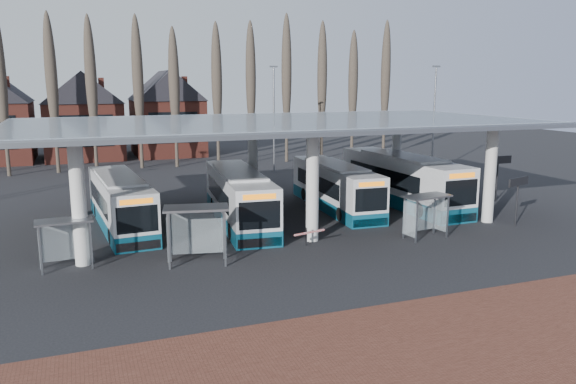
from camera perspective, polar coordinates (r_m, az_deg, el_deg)
name	(u,v)px	position (r m, az deg, el deg)	size (l,w,h in m)	color
ground	(331,253)	(29.18, 4.39, -6.19)	(140.00, 140.00, 0.00)	black
brick_strip	(490,357)	(19.76, 19.84, -15.53)	(70.00, 10.00, 0.03)	brown
station_canopy	(278,130)	(35.39, -0.99, 6.28)	(32.00, 16.00, 6.34)	silver
poplar_row	(196,81)	(59.40, -9.32, 11.07)	(45.10, 1.10, 14.50)	#473D33
townhouse_row	(37,107)	(69.36, -24.11, 7.90)	(36.80, 10.30, 12.25)	brown
lamp_post_b	(274,117)	(54.34, -1.44, 7.59)	(0.80, 0.16, 10.17)	slate
lamp_post_c	(434,118)	(55.42, 14.60, 7.31)	(0.80, 0.16, 10.17)	slate
bus_0	(121,203)	(35.35, -16.65, -1.08)	(3.22, 11.45, 3.14)	silver
bus_1	(239,198)	(35.11, -5.00, -0.61)	(3.64, 12.06, 3.30)	silver
bus_2	(335,187)	(39.09, 4.79, 0.49)	(3.05, 11.45, 3.15)	silver
bus_3	(401,181)	(41.18, 11.44, 1.14)	(3.09, 12.97, 3.59)	silver
shelter_0	(65,233)	(28.36, -21.75, -3.87)	(2.61, 1.40, 2.37)	gray
shelter_1	(196,222)	(27.33, -9.28, -3.01)	(3.30, 2.10, 2.84)	gray
shelter_2	(425,207)	(32.40, 13.71, -1.45)	(2.82, 1.69, 2.47)	gray
info_sign_0	(518,185)	(36.77, 22.34, 0.63)	(1.95, 0.71, 2.99)	black
info_sign_1	(498,163)	(43.84, 20.57, 2.74)	(2.26, 0.15, 3.36)	black
barrier	(309,234)	(29.85, 2.11, -4.24)	(1.93, 0.77, 0.98)	black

